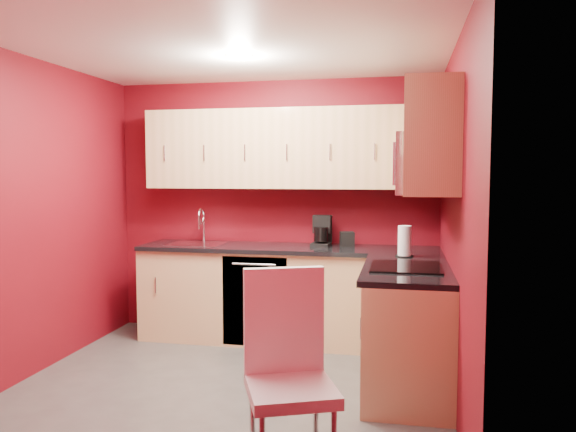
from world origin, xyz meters
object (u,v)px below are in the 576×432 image
(microwave, at_px, (424,164))
(napkin_holder, at_px, (347,239))
(paper_towel, at_px, (405,241))
(sink, at_px, (198,240))
(dining_chair, at_px, (291,378))
(coffee_maker, at_px, (321,231))

(microwave, xyz_separation_m, napkin_holder, (-0.65, 1.10, -0.68))
(microwave, relative_size, paper_towel, 2.98)
(sink, xyz_separation_m, napkin_holder, (1.44, 0.10, 0.03))
(paper_towel, bearing_deg, dining_chair, -106.53)
(paper_towel, bearing_deg, sink, 167.16)
(paper_towel, distance_m, dining_chair, 2.07)
(sink, relative_size, napkin_holder, 3.81)
(napkin_holder, xyz_separation_m, dining_chair, (-0.04, -2.47, -0.44))
(coffee_maker, height_order, paper_towel, coffee_maker)
(microwave, height_order, sink, microwave)
(sink, distance_m, paper_towel, 2.02)
(sink, distance_m, napkin_holder, 1.45)
(dining_chair, bearing_deg, sink, 98.20)
(paper_towel, bearing_deg, napkin_holder, 133.89)
(microwave, distance_m, dining_chair, 1.90)
(sink, height_order, dining_chair, sink)
(coffee_maker, bearing_deg, napkin_holder, 7.49)
(coffee_maker, xyz_separation_m, napkin_holder, (0.24, 0.02, -0.08))
(napkin_holder, bearing_deg, sink, -176.11)
(sink, bearing_deg, microwave, -25.60)
(microwave, height_order, dining_chair, microwave)
(napkin_holder, bearing_deg, dining_chair, -91.03)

